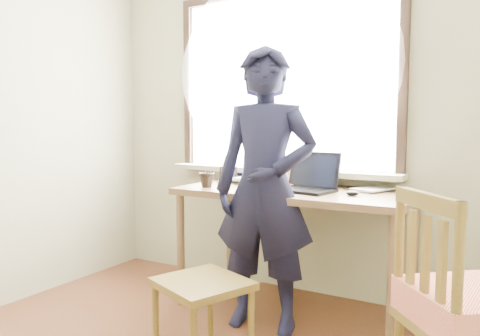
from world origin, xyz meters
The scene contains 13 objects.
room_shell centered at (-0.02, 0.20, 1.64)m, with size 3.52×4.02×2.61m.
desk centered at (0.06, 1.63, 0.75)m, with size 1.57×0.78×0.84m.
laptop centered at (0.16, 1.60, 0.90)m, with size 0.42×0.36×0.26m.
mug_white centered at (-0.12, 1.82, 0.88)m, with size 0.11×0.11×0.09m, color white.
mug_dark centered at (-0.52, 1.40, 0.89)m, with size 0.11×0.11×0.10m, color black.
mouse centered at (0.48, 1.53, 0.86)m, with size 0.08×0.06×0.03m, color black.
desk_clutter centered at (-0.13, 1.79, 0.87)m, with size 0.88×0.53×0.06m.
book_a centered at (-0.26, 1.90, 0.85)m, with size 0.21×0.28×0.03m, color white.
book_b centered at (0.45, 1.83, 0.85)m, with size 0.19×0.25×0.02m, color white.
picture_frame centered at (-0.54, 1.73, 0.89)m, with size 0.14×0.05×0.11m.
work_chair centered at (-0.08, 0.70, 0.38)m, with size 0.57×0.56×0.45m.
side_chair centered at (1.19, 0.73, 0.53)m, with size 0.65×0.65×1.02m.
person centered at (0.01, 1.27, 0.88)m, with size 0.64×0.42×1.76m, color black.
Camera 1 is at (1.31, -1.30, 1.28)m, focal length 35.00 mm.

